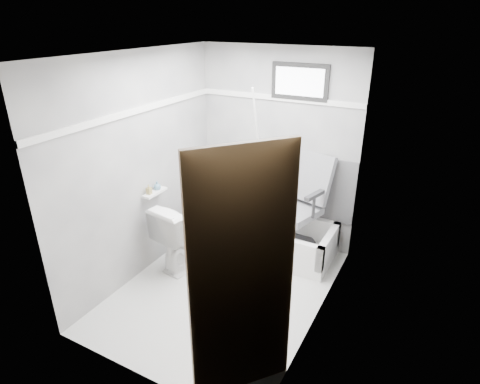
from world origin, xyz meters
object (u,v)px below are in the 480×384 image
Objects in this scene: office_chair at (292,204)px; soap_bottle_a at (149,189)px; toilet at (187,234)px; door at (256,318)px; bathtub at (271,236)px; soap_bottle_b at (157,185)px.

soap_bottle_a is (-1.31, -0.94, 0.28)m from office_chair.
door reaches higher than toilet.
office_chair is at bearing -134.59° from toilet.
office_chair is (0.24, 0.02, 0.48)m from bathtub.
door is 2.40m from soap_bottle_b.
bathtub is 1.87× the size of toilet.
bathtub is 2.50m from door.
soap_bottle_a is at bearing 42.71° from toilet.
office_chair is 1.42× the size of toilet.
bathtub is 0.75× the size of door.
toilet is 0.40× the size of door.
soap_bottle_b reaches higher than toilet.
toilet is at bearing 33.60° from soap_bottle_a.
office_chair reaches higher than soap_bottle_a.
door is at bearing -36.75° from soap_bottle_b.
soap_bottle_b is at bearing -144.01° from bathtub.
office_chair reaches higher than toilet.
soap_bottle_a is at bearing -139.40° from bathtub.
soap_bottle_b is at bearing 90.00° from soap_bottle_a.
toilet is 0.65m from soap_bottle_b.
office_chair is at bearing 105.37° from door.
toilet is 7.72× the size of soap_bottle_b.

